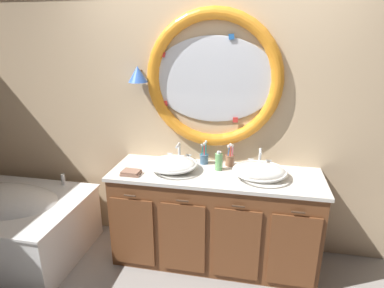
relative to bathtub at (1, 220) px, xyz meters
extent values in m
plane|color=gray|center=(1.90, 0.03, -0.33)|extent=(14.00, 14.00, 0.00)
cube|color=#D6B78E|center=(1.90, 0.62, 0.97)|extent=(6.40, 0.08, 2.60)
ellipsoid|color=silver|center=(1.89, 0.57, 1.27)|extent=(1.08, 0.02, 0.73)
torus|color=orange|center=(1.89, 0.56, 1.27)|extent=(1.18, 0.11, 1.18)
cube|color=green|center=(2.43, 0.56, 1.26)|extent=(0.05, 0.01, 0.05)
cube|color=#2866B7|center=(2.04, 0.56, 1.62)|extent=(0.05, 0.01, 0.05)
cube|color=red|center=(1.45, 0.56, 1.48)|extent=(0.05, 0.01, 0.05)
cube|color=red|center=(1.46, 0.56, 1.05)|extent=(0.05, 0.01, 0.05)
cube|color=red|center=(2.10, 0.56, 0.93)|extent=(0.04, 0.01, 0.04)
cylinder|color=#4C3823|center=(1.24, 0.54, 1.33)|extent=(0.02, 0.09, 0.02)
cone|color=blue|center=(1.24, 0.49, 1.31)|extent=(0.17, 0.17, 0.14)
cube|color=brown|center=(1.96, 0.30, 0.08)|extent=(1.76, 0.57, 0.83)
cube|color=silver|center=(1.96, 0.30, 0.51)|extent=(1.79, 0.60, 0.03)
cube|color=silver|center=(1.96, 0.57, 0.43)|extent=(1.76, 0.02, 0.11)
cube|color=brown|center=(1.30, 0.01, 0.04)|extent=(0.37, 0.02, 0.63)
cylinder|color=#422D1E|center=(1.30, -0.01, 0.40)|extent=(0.10, 0.01, 0.01)
cube|color=brown|center=(1.74, 0.01, 0.04)|extent=(0.37, 0.02, 0.63)
cylinder|color=#422D1E|center=(1.74, -0.01, 0.40)|extent=(0.10, 0.01, 0.01)
cube|color=brown|center=(2.18, 0.01, 0.04)|extent=(0.37, 0.02, 0.63)
cylinder|color=#422D1E|center=(2.18, -0.01, 0.40)|extent=(0.10, 0.01, 0.01)
cube|color=brown|center=(2.62, 0.01, 0.04)|extent=(0.37, 0.02, 0.63)
cylinder|color=#422D1E|center=(2.62, -0.01, 0.40)|extent=(0.10, 0.01, 0.01)
cube|color=white|center=(0.00, 0.00, -0.06)|extent=(1.52, 0.95, 0.55)
cylinder|color=silver|center=(0.42, 0.42, 0.27)|extent=(0.04, 0.04, 0.11)
ellipsoid|color=white|center=(1.60, 0.27, 0.58)|extent=(0.40, 0.32, 0.12)
torus|color=white|center=(1.60, 0.27, 0.59)|extent=(0.42, 0.42, 0.02)
cylinder|color=silver|center=(1.60, 0.27, 0.59)|extent=(0.03, 0.03, 0.01)
ellipsoid|color=white|center=(2.33, 0.27, 0.58)|extent=(0.42, 0.30, 0.12)
torus|color=white|center=(2.33, 0.27, 0.59)|extent=(0.44, 0.44, 0.02)
cylinder|color=silver|center=(2.33, 0.27, 0.59)|extent=(0.03, 0.03, 0.01)
cylinder|color=silver|center=(1.60, 0.51, 0.53)|extent=(0.05, 0.05, 0.02)
cylinder|color=silver|center=(1.60, 0.51, 0.62)|extent=(0.02, 0.02, 0.15)
sphere|color=silver|center=(1.60, 0.51, 0.69)|extent=(0.03, 0.03, 0.03)
cylinder|color=silver|center=(1.60, 0.46, 0.69)|extent=(0.02, 0.10, 0.02)
cylinder|color=silver|center=(1.51, 0.51, 0.55)|extent=(0.04, 0.04, 0.06)
cylinder|color=silver|center=(1.69, 0.51, 0.55)|extent=(0.04, 0.04, 0.06)
cube|color=silver|center=(1.51, 0.51, 0.59)|extent=(0.05, 0.01, 0.01)
cube|color=silver|center=(1.69, 0.51, 0.59)|extent=(0.05, 0.01, 0.01)
cylinder|color=silver|center=(2.33, 0.51, 0.53)|extent=(0.05, 0.05, 0.02)
cylinder|color=silver|center=(2.33, 0.51, 0.62)|extent=(0.02, 0.02, 0.14)
sphere|color=silver|center=(2.33, 0.51, 0.69)|extent=(0.03, 0.03, 0.03)
cylinder|color=silver|center=(2.33, 0.45, 0.69)|extent=(0.02, 0.12, 0.02)
cylinder|color=silver|center=(2.25, 0.51, 0.55)|extent=(0.04, 0.04, 0.06)
cylinder|color=silver|center=(2.40, 0.51, 0.55)|extent=(0.04, 0.04, 0.06)
cube|color=silver|center=(2.25, 0.51, 0.59)|extent=(0.05, 0.01, 0.01)
cube|color=silver|center=(2.40, 0.51, 0.59)|extent=(0.05, 0.01, 0.01)
cylinder|color=slate|center=(1.83, 0.49, 0.57)|extent=(0.08, 0.08, 0.08)
torus|color=slate|center=(1.83, 0.49, 0.61)|extent=(0.08, 0.08, 0.01)
cylinder|color=#19ADB2|center=(1.85, 0.48, 0.63)|extent=(0.02, 0.04, 0.19)
cube|color=white|center=(1.85, 0.48, 0.73)|extent=(0.02, 0.02, 0.02)
cylinder|color=#19ADB2|center=(1.83, 0.51, 0.61)|extent=(0.01, 0.01, 0.16)
cube|color=white|center=(1.83, 0.51, 0.70)|extent=(0.02, 0.02, 0.02)
cylinder|color=#19ADB2|center=(1.81, 0.48, 0.61)|extent=(0.03, 0.03, 0.15)
cube|color=white|center=(1.81, 0.48, 0.70)|extent=(0.02, 0.02, 0.03)
cylinder|color=#E0383D|center=(1.84, 0.48, 0.62)|extent=(0.02, 0.04, 0.17)
cube|color=white|center=(1.84, 0.48, 0.72)|extent=(0.02, 0.02, 0.03)
cylinder|color=#996647|center=(2.07, 0.48, 0.57)|extent=(0.08, 0.08, 0.10)
torus|color=#996647|center=(2.07, 0.48, 0.62)|extent=(0.08, 0.08, 0.01)
cylinder|color=pink|center=(2.09, 0.48, 0.62)|extent=(0.02, 0.01, 0.17)
cube|color=white|center=(2.09, 0.48, 0.71)|extent=(0.02, 0.02, 0.02)
cylinder|color=orange|center=(2.06, 0.50, 0.62)|extent=(0.02, 0.03, 0.16)
cube|color=white|center=(2.06, 0.50, 0.71)|extent=(0.02, 0.01, 0.02)
cylinder|color=blue|center=(2.05, 0.48, 0.62)|extent=(0.03, 0.02, 0.16)
cube|color=white|center=(2.05, 0.48, 0.71)|extent=(0.02, 0.02, 0.02)
cylinder|color=#E0383D|center=(2.07, 0.46, 0.63)|extent=(0.02, 0.01, 0.18)
cube|color=white|center=(2.07, 0.46, 0.73)|extent=(0.02, 0.02, 0.02)
cylinder|color=#6BAD66|center=(1.98, 0.37, 0.60)|extent=(0.07, 0.07, 0.15)
cylinder|color=silver|center=(1.98, 0.37, 0.68)|extent=(0.04, 0.04, 0.02)
cylinder|color=silver|center=(1.98, 0.35, 0.70)|extent=(0.01, 0.04, 0.01)
cube|color=#936B56|center=(1.27, 0.12, 0.53)|extent=(0.16, 0.12, 0.02)
cube|color=#936B56|center=(1.27, 0.12, 0.55)|extent=(0.15, 0.12, 0.02)
camera|label=1|loc=(2.26, -2.21, 1.63)|focal=30.12mm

